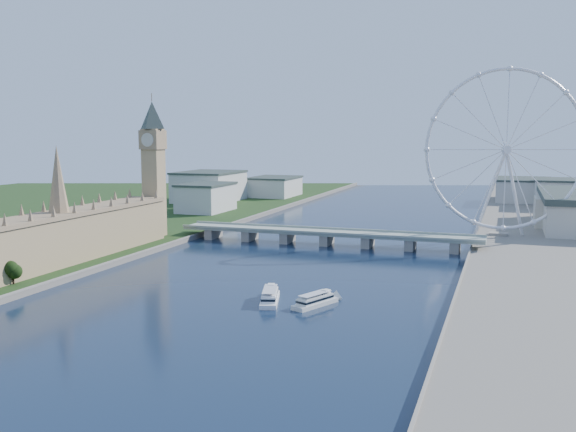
% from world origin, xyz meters
% --- Properties ---
extents(ground, '(2000.00, 2000.00, 0.00)m').
position_xyz_m(ground, '(0.00, 0.00, 0.00)').
color(ground, '#172141').
rests_on(ground, ground).
extents(parliament_range, '(24.00, 200.00, 70.00)m').
position_xyz_m(parliament_range, '(-128.00, 170.00, 18.48)').
color(parliament_range, tan).
rests_on(parliament_range, ground).
extents(big_ben, '(20.02, 20.02, 110.00)m').
position_xyz_m(big_ben, '(-128.00, 278.00, 66.57)').
color(big_ben, tan).
rests_on(big_ben, ground).
extents(westminster_bridge, '(220.00, 22.00, 9.50)m').
position_xyz_m(westminster_bridge, '(0.00, 300.00, 6.63)').
color(westminster_bridge, gray).
rests_on(westminster_bridge, ground).
extents(london_eye, '(113.60, 39.12, 124.30)m').
position_xyz_m(london_eye, '(119.98, 355.08, 67.52)').
color(london_eye, silver).
rests_on(london_eye, ground).
extents(county_hall, '(54.00, 144.00, 35.00)m').
position_xyz_m(county_hall, '(175.00, 430.00, 0.00)').
color(county_hall, beige).
rests_on(county_hall, ground).
extents(city_skyline, '(505.00, 280.00, 32.00)m').
position_xyz_m(city_skyline, '(39.22, 560.08, 16.96)').
color(city_skyline, beige).
rests_on(city_skyline, ground).
extents(tour_boat_near, '(16.65, 32.54, 6.99)m').
position_xyz_m(tour_boat_near, '(17.18, 136.58, 0.00)').
color(tour_boat_near, white).
rests_on(tour_boat_near, ground).
extents(tour_boat_far, '(18.43, 29.78, 6.45)m').
position_xyz_m(tour_boat_far, '(39.32, 137.27, 0.00)').
color(tour_boat_far, silver).
rests_on(tour_boat_far, ground).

